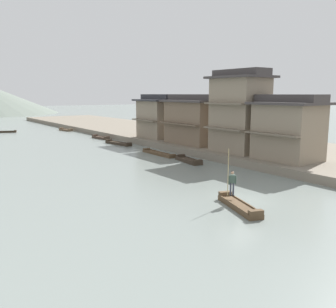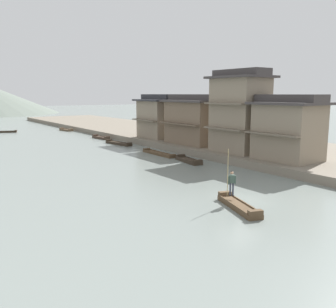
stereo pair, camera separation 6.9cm
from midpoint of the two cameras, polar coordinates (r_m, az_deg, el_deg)
ground_plane at (r=24.57m, az=11.42°, el=-7.16°), size 400.00×400.00×0.00m
riverbank_right at (r=57.73m, az=1.26°, el=2.96°), size 18.00×110.00×0.79m
boat_foreground_poled at (r=22.68m, az=11.23°, el=-8.08°), size 2.33×4.42×0.56m
boatman_person at (r=23.20m, az=10.13°, el=-4.11°), size 0.52×0.37×3.04m
boat_moored_nearest at (r=37.19m, az=3.36°, el=-1.03°), size 1.68×4.12×0.54m
boat_moored_second at (r=71.72m, az=-15.82°, el=3.70°), size 1.56×3.81×0.50m
boat_moored_third at (r=50.66m, az=-7.80°, el=1.70°), size 1.60×5.27×0.51m
boat_moored_far at (r=41.73m, az=-1.46°, el=0.08°), size 1.02×5.76×0.42m
boat_midriver_drifting at (r=72.12m, az=-24.18°, el=3.24°), size 3.57×2.17×0.40m
boat_midriver_upstream at (r=57.64m, az=-10.54°, el=2.58°), size 1.38×3.94×0.54m
house_waterfront_nearest at (r=35.61m, az=18.59°, el=3.90°), size 5.34×6.48×6.14m
house_waterfront_second at (r=39.40m, az=11.33°, el=6.60°), size 5.19×6.29×8.74m
house_waterfront_tall at (r=45.37m, az=4.54°, el=5.45°), size 6.02×8.04×6.14m
house_waterfront_narrow at (r=51.80m, az=-0.89°, el=5.99°), size 6.51×6.39×6.14m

